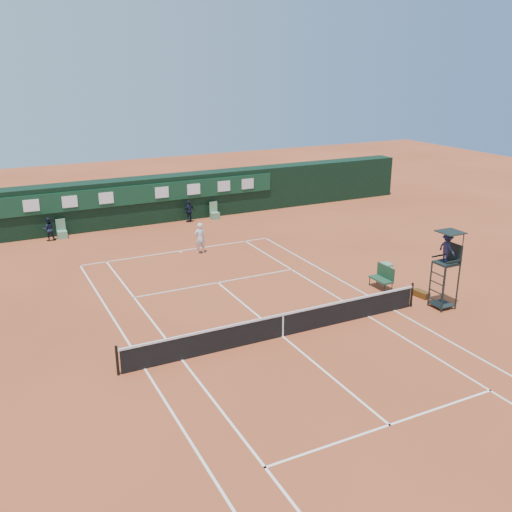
{
  "coord_description": "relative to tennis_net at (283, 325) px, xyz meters",
  "views": [
    {
      "loc": [
        -9.89,
        -17.33,
        10.06
      ],
      "look_at": [
        1.87,
        6.0,
        1.2
      ],
      "focal_mm": 40.0,
      "sensor_mm": 36.0,
      "label": 1
    }
  ],
  "objects": [
    {
      "name": "back_wall",
      "position": [
        0.0,
        18.74,
        1.0
      ],
      "size": [
        40.0,
        1.65,
        3.0
      ],
      "color": "black",
      "rests_on": "ground"
    },
    {
      "name": "ball_kid_right",
      "position": [
        2.68,
        17.5,
        0.22
      ],
      "size": [
        0.91,
        0.52,
        1.47
      ],
      "primitive_type": "imported",
      "rotation": [
        0.0,
        0.0,
        3.34
      ],
      "color": "black",
      "rests_on": "ground"
    },
    {
      "name": "ground",
      "position": [
        0.0,
        0.0,
        -0.51
      ],
      "size": [
        90.0,
        90.0,
        0.0
      ],
      "primitive_type": "plane",
      "color": "#AE4C29",
      "rests_on": "ground"
    },
    {
      "name": "ball_kid_left",
      "position": [
        -6.25,
        17.29,
        0.2
      ],
      "size": [
        0.72,
        0.57,
        1.43
      ],
      "primitive_type": "imported",
      "rotation": [
        0.0,
        0.0,
        3.1
      ],
      "color": "black",
      "rests_on": "ground"
    },
    {
      "name": "umpire_chair",
      "position": [
        7.52,
        -0.67,
        1.95
      ],
      "size": [
        0.96,
        0.95,
        3.42
      ],
      "color": "black",
      "rests_on": "ground"
    },
    {
      "name": "tennis_net",
      "position": [
        0.0,
        0.0,
        0.0
      ],
      "size": [
        12.9,
        0.1,
        1.1
      ],
      "color": "black",
      "rests_on": "ground"
    },
    {
      "name": "player",
      "position": [
        0.92,
        11.03,
        0.36
      ],
      "size": [
        0.66,
        0.45,
        1.75
      ],
      "primitive_type": "imported",
      "rotation": [
        0.0,
        0.0,
        3.19
      ],
      "color": "silver",
      "rests_on": "ground"
    },
    {
      "name": "tennis_bag",
      "position": [
        7.54,
        0.63,
        -0.36
      ],
      "size": [
        0.43,
        0.81,
        0.29
      ],
      "primitive_type": "cube",
      "rotation": [
        0.0,
        0.0,
        0.13
      ],
      "color": "black",
      "rests_on": "ground"
    },
    {
      "name": "player_bench",
      "position": [
        6.67,
        2.28,
        0.09
      ],
      "size": [
        0.56,
        1.2,
        1.1
      ],
      "color": "#1A422B",
      "rests_on": "ground"
    },
    {
      "name": "court_lines",
      "position": [
        0.0,
        0.0,
        -0.5
      ],
      "size": [
        11.05,
        23.85,
        0.01
      ],
      "color": "silver",
      "rests_on": "ground"
    },
    {
      "name": "cooler",
      "position": [
        7.84,
        3.52,
        -0.18
      ],
      "size": [
        0.57,
        0.57,
        0.65
      ],
      "color": "silver",
      "rests_on": "ground"
    },
    {
      "name": "linesman_chair_right",
      "position": [
        4.5,
        17.48,
        -0.19
      ],
      "size": [
        0.55,
        0.5,
        1.15
      ],
      "color": "#5D8E67",
      "rests_on": "ground"
    },
    {
      "name": "tennis_ball",
      "position": [
        1.37,
        6.06,
        -0.48
      ],
      "size": [
        0.06,
        0.06,
        0.06
      ],
      "primitive_type": "sphere",
      "color": "yellow",
      "rests_on": "ground"
    },
    {
      "name": "linesman_chair_left",
      "position": [
        -5.5,
        17.48,
        -0.19
      ],
      "size": [
        0.55,
        0.5,
        1.15
      ],
      "color": "#639872",
      "rests_on": "ground"
    }
  ]
}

